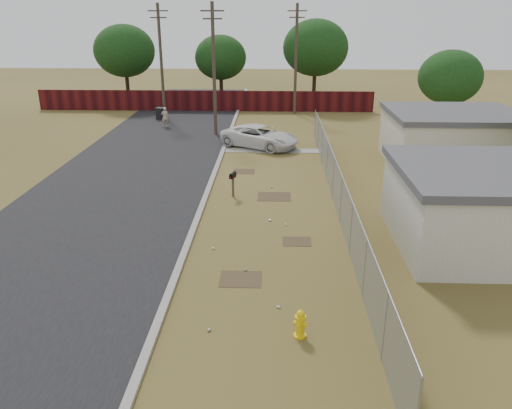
{
  "coord_description": "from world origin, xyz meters",
  "views": [
    {
      "loc": [
        0.26,
        -19.62,
        8.38
      ],
      "look_at": [
        -0.44,
        -0.9,
        1.1
      ],
      "focal_mm": 35.0,
      "sensor_mm": 36.0,
      "label": 1
    }
  ],
  "objects_px": {
    "fire_hydrant": "(300,324)",
    "pickup_truck": "(260,137)",
    "mailbox": "(233,177)",
    "pedestrian": "(165,117)",
    "trash_bin": "(160,113)"
  },
  "relations": [
    {
      "from": "mailbox",
      "to": "pedestrian",
      "type": "height_order",
      "value": "pedestrian"
    },
    {
      "from": "pedestrian",
      "to": "trash_bin",
      "type": "height_order",
      "value": "pedestrian"
    },
    {
      "from": "mailbox",
      "to": "pickup_truck",
      "type": "xyz_separation_m",
      "value": [
        1.01,
        9.41,
        -0.25
      ]
    },
    {
      "from": "mailbox",
      "to": "trash_bin",
      "type": "bearing_deg",
      "value": 112.38
    },
    {
      "from": "fire_hydrant",
      "to": "pedestrian",
      "type": "xyz_separation_m",
      "value": [
        -9.21,
        26.39,
        0.35
      ]
    },
    {
      "from": "pedestrian",
      "to": "trash_bin",
      "type": "bearing_deg",
      "value": -88.82
    },
    {
      "from": "fire_hydrant",
      "to": "pickup_truck",
      "type": "distance_m",
      "value": 20.55
    },
    {
      "from": "pickup_truck",
      "to": "trash_bin",
      "type": "height_order",
      "value": "pickup_truck"
    },
    {
      "from": "fire_hydrant",
      "to": "trash_bin",
      "type": "height_order",
      "value": "trash_bin"
    },
    {
      "from": "fire_hydrant",
      "to": "mailbox",
      "type": "bearing_deg",
      "value": 103.88
    },
    {
      "from": "trash_bin",
      "to": "pedestrian",
      "type": "bearing_deg",
      "value": -70.53
    },
    {
      "from": "trash_bin",
      "to": "fire_hydrant",
      "type": "bearing_deg",
      "value": -70.73
    },
    {
      "from": "mailbox",
      "to": "trash_bin",
      "type": "distance_m",
      "value": 19.71
    },
    {
      "from": "pickup_truck",
      "to": "trash_bin",
      "type": "bearing_deg",
      "value": 73.49
    },
    {
      "from": "mailbox",
      "to": "trash_bin",
      "type": "relative_size",
      "value": 1.28
    }
  ]
}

